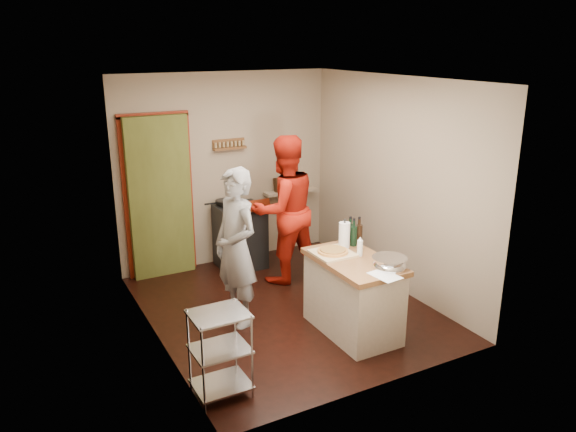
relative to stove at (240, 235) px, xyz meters
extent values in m
plane|color=black|center=(-0.05, -1.42, -0.45)|extent=(3.50, 3.50, 0.00)
cube|color=gray|center=(-0.05, 0.33, 0.85)|extent=(3.00, 0.04, 2.60)
cube|color=#565B23|center=(-1.00, 0.38, 0.60)|extent=(0.80, 0.40, 2.10)
cube|color=maroon|center=(-1.42, 0.31, 0.60)|extent=(0.06, 0.06, 2.10)
cube|color=maroon|center=(-0.58, 0.31, 0.60)|extent=(0.06, 0.06, 2.10)
cube|color=maroon|center=(-1.00, 0.31, 1.65)|extent=(0.90, 0.06, 0.06)
cube|color=brown|center=(0.00, 0.28, 1.15)|extent=(0.46, 0.09, 0.03)
cube|color=brown|center=(0.00, 0.32, 1.21)|extent=(0.46, 0.02, 0.12)
cube|color=olive|center=(0.00, 0.28, 1.21)|extent=(0.42, 0.04, 0.07)
cube|color=gray|center=(0.90, 0.23, 0.45)|extent=(0.80, 0.18, 0.04)
cube|color=black|center=(0.70, 0.23, 0.57)|extent=(0.10, 0.14, 0.22)
cube|color=gray|center=(-1.55, -1.42, 0.85)|extent=(0.04, 3.50, 2.60)
cube|color=gray|center=(1.45, -1.42, 0.85)|extent=(0.04, 3.50, 2.60)
cube|color=white|center=(-0.05, -1.42, 2.16)|extent=(3.00, 3.50, 0.02)
cube|color=black|center=(0.00, 0.01, -0.05)|extent=(0.60, 0.55, 0.80)
cube|color=black|center=(0.00, 0.01, 0.38)|extent=(0.60, 0.55, 0.06)
cube|color=maroon|center=(0.00, -0.27, 0.47)|extent=(0.60, 0.15, 0.17)
cylinder|color=black|center=(-0.15, 0.14, 0.46)|extent=(0.26, 0.26, 0.05)
cylinder|color=silver|center=(-1.55, -2.80, -0.05)|extent=(0.02, 0.02, 0.80)
cylinder|color=silver|center=(-1.11, -2.80, -0.05)|extent=(0.02, 0.02, 0.80)
cylinder|color=silver|center=(-1.55, -2.44, -0.05)|extent=(0.02, 0.02, 0.80)
cylinder|color=silver|center=(-1.11, -2.44, -0.05)|extent=(0.02, 0.02, 0.80)
cube|color=silver|center=(-1.33, -2.62, -0.35)|extent=(0.48, 0.40, 0.02)
cube|color=silver|center=(-1.33, -2.62, 0.00)|extent=(0.48, 0.40, 0.02)
cube|color=silver|center=(-1.33, -2.62, 0.33)|extent=(0.48, 0.40, 0.02)
cube|color=beige|center=(0.32, -2.24, -0.06)|extent=(0.60, 1.05, 0.78)
cube|color=#915B37|center=(0.32, -2.24, 0.35)|extent=(0.65, 1.10, 0.05)
cube|color=#DBBF85|center=(0.19, -2.02, 0.39)|extent=(0.40, 0.40, 0.02)
cylinder|color=gold|center=(0.19, -2.02, 0.42)|extent=(0.32, 0.32, 0.02)
ellipsoid|color=silver|center=(0.49, -2.59, 0.44)|extent=(0.35, 0.35, 0.11)
cylinder|color=white|center=(0.42, -1.89, 0.52)|extent=(0.12, 0.12, 0.28)
cylinder|color=silver|center=(0.42, -2.18, 0.47)|extent=(0.06, 0.06, 0.17)
cube|color=white|center=(0.33, -2.73, 0.38)|extent=(0.24, 0.32, 0.00)
cylinder|color=black|center=(0.53, -1.83, 0.54)|extent=(0.08, 0.08, 0.31)
cylinder|color=black|center=(0.62, -1.88, 0.54)|extent=(0.08, 0.08, 0.31)
cylinder|color=black|center=(0.53, -1.90, 0.54)|extent=(0.08, 0.08, 0.31)
imported|color=#B8B9BE|center=(-0.67, -1.45, 0.42)|extent=(0.52, 0.70, 1.74)
imported|color=#AE190B|center=(0.33, -0.66, 0.49)|extent=(0.96, 0.77, 1.88)
camera|label=1|loc=(-2.82, -6.65, 2.53)|focal=35.00mm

